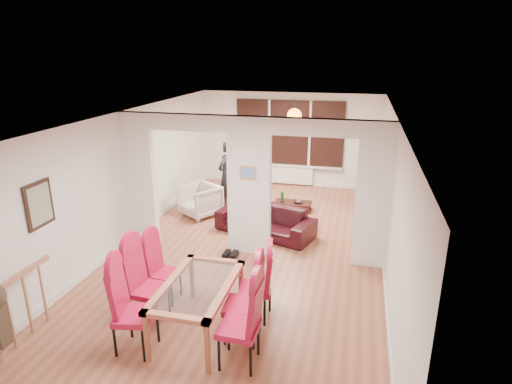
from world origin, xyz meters
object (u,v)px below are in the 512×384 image
at_px(dining_table, 199,308).
at_px(dining_chair_lc, 165,270).
at_px(sofa, 265,220).
at_px(dining_chair_rc, 255,283).
at_px(bowl, 298,202).
at_px(dining_chair_la, 134,309).
at_px(person, 227,174).
at_px(dining_chair_ra, 239,322).
at_px(dining_chair_lb, 149,284).
at_px(coffee_table, 293,206).
at_px(armchair, 200,200).
at_px(bottle, 282,197).
at_px(dining_chair_rb, 242,300).
at_px(television, 359,192).

xyz_separation_m(dining_table, dining_chair_lc, (-0.77, 0.61, 0.15)).
bearing_deg(dining_table, sofa, 87.31).
relative_size(dining_chair_rc, bowl, 5.14).
height_order(dining_chair_la, dining_chair_rc, dining_chair_la).
height_order(dining_chair_rc, person, person).
bearing_deg(bowl, dining_chair_ra, -89.30).
bearing_deg(dining_chair_lb, dining_chair_rc, 21.87).
height_order(dining_chair_lb, coffee_table, dining_chair_lb).
xyz_separation_m(dining_chair_la, dining_chair_lc, (-0.13, 1.15, -0.07)).
xyz_separation_m(dining_chair_lc, armchair, (-0.76, 3.49, -0.16)).
bearing_deg(bottle, coffee_table, 24.28).
distance_m(dining_chair_rc, sofa, 2.99).
relative_size(sofa, armchair, 2.57).
bearing_deg(dining_table, bowl, 82.56).
bearing_deg(bottle, dining_chair_la, -99.57).
xyz_separation_m(dining_chair_rc, coffee_table, (-0.16, 4.45, -0.44)).
distance_m(dining_chair_rb, dining_chair_rc, 0.51).
relative_size(dining_chair_la, dining_chair_lc, 1.14).
height_order(dining_chair_rb, sofa, dining_chair_rb).
bearing_deg(dining_table, dining_chair_ra, -34.03).
relative_size(dining_chair_la, armchair, 1.47).
distance_m(dining_table, bowl, 4.96).
xyz_separation_m(dining_chair_ra, sofa, (-0.55, 3.92, -0.29)).
xyz_separation_m(dining_chair_rc, television, (1.39, 5.34, -0.25)).
distance_m(dining_chair_lc, television, 5.96).
bearing_deg(dining_chair_lb, person, 98.40).
bearing_deg(sofa, bottle, 104.11).
height_order(dining_chair_lc, coffee_table, dining_chair_lc).
relative_size(dining_chair_lb, bowl, 5.56).
xyz_separation_m(dining_chair_lb, coffee_table, (1.26, 4.90, -0.49)).
bearing_deg(bottle, dining_chair_rb, -85.82).
height_order(dining_chair_rb, bottle, dining_chair_rb).
bearing_deg(person, dining_chair_la, 23.43).
relative_size(dining_chair_rb, coffee_table, 1.32).
xyz_separation_m(dining_chair_lb, bottle, (1.02, 4.79, -0.24)).
distance_m(dining_table, person, 5.01).
relative_size(dining_chair_ra, dining_chair_rb, 1.01).
bearing_deg(dining_chair_ra, bowl, 92.70).
xyz_separation_m(dining_chair_lc, dining_chair_ra, (1.48, -1.09, 0.07)).
xyz_separation_m(dining_chair_lb, dining_chair_ra, (1.46, -0.53, -0.00)).
bearing_deg(dining_chair_rc, dining_chair_la, -151.71).
xyz_separation_m(dining_table, armchair, (-1.54, 4.10, -0.00)).
relative_size(armchair, person, 0.49).
distance_m(dining_chair_lb, bottle, 4.90).
distance_m(dining_chair_lc, person, 4.28).
height_order(dining_chair_ra, coffee_table, dining_chair_ra).
distance_m(dining_chair_ra, bottle, 5.34).
height_order(dining_chair_rb, dining_chair_rc, dining_chair_rb).
relative_size(dining_chair_lb, dining_chair_ra, 1.00).
bearing_deg(sofa, dining_chair_lb, -86.65).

